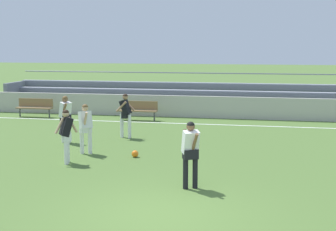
{
  "coord_description": "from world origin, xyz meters",
  "views": [
    {
      "loc": [
        2.13,
        -9.58,
        3.53
      ],
      "look_at": [
        -1.18,
        6.78,
        1.1
      ],
      "focal_mm": 52.12,
      "sensor_mm": 36.0,
      "label": 1
    }
  ],
  "objects_px": {
    "bleacher_stand": "(212,97)",
    "bench_near_wall_gap": "(35,106)",
    "player_white_overlapping": "(85,125)",
    "bench_near_bin": "(139,109)",
    "player_dark_dropping_back": "(125,112)",
    "player_white_wide_left": "(191,149)",
    "player_white_trailing_run": "(65,115)",
    "player_dark_wide_right": "(66,132)",
    "soccer_ball": "(135,154)"
  },
  "relations": [
    {
      "from": "bleacher_stand",
      "to": "bench_near_wall_gap",
      "type": "height_order",
      "value": "bleacher_stand"
    },
    {
      "from": "player_white_overlapping",
      "to": "bench_near_bin",
      "type": "bearing_deg",
      "value": 91.22
    },
    {
      "from": "bench_near_wall_gap",
      "to": "player_dark_dropping_back",
      "type": "relative_size",
      "value": 1.06
    },
    {
      "from": "bench_near_wall_gap",
      "to": "player_white_wide_left",
      "type": "distance_m",
      "value": 14.03
    },
    {
      "from": "player_white_overlapping",
      "to": "player_white_trailing_run",
      "type": "xyz_separation_m",
      "value": [
        -1.38,
        1.6,
        0.05
      ]
    },
    {
      "from": "player_white_wide_left",
      "to": "bleacher_stand",
      "type": "bearing_deg",
      "value": 94.15
    },
    {
      "from": "bleacher_stand",
      "to": "player_white_wide_left",
      "type": "relative_size",
      "value": 13.53
    },
    {
      "from": "player_white_overlapping",
      "to": "player_dark_wide_right",
      "type": "bearing_deg",
      "value": -93.83
    },
    {
      "from": "player_dark_wide_right",
      "to": "player_white_trailing_run",
      "type": "distance_m",
      "value": 3.22
    },
    {
      "from": "bleacher_stand",
      "to": "player_white_trailing_run",
      "type": "relative_size",
      "value": 13.32
    },
    {
      "from": "player_dark_wide_right",
      "to": "bleacher_stand",
      "type": "bearing_deg",
      "value": 76.11
    },
    {
      "from": "bleacher_stand",
      "to": "soccer_ball",
      "type": "relative_size",
      "value": 103.25
    },
    {
      "from": "player_white_wide_left",
      "to": "soccer_ball",
      "type": "bearing_deg",
      "value": 126.66
    },
    {
      "from": "player_dark_wide_right",
      "to": "bench_near_wall_gap",
      "type": "bearing_deg",
      "value": 121.77
    },
    {
      "from": "player_white_trailing_run",
      "to": "player_dark_dropping_back",
      "type": "xyz_separation_m",
      "value": [
        1.87,
        1.29,
        -0.01
      ]
    },
    {
      "from": "bench_near_bin",
      "to": "player_white_trailing_run",
      "type": "relative_size",
      "value": 1.06
    },
    {
      "from": "bench_near_bin",
      "to": "soccer_ball",
      "type": "relative_size",
      "value": 8.18
    },
    {
      "from": "bench_near_wall_gap",
      "to": "player_white_overlapping",
      "type": "bearing_deg",
      "value": -53.27
    },
    {
      "from": "player_dark_wide_right",
      "to": "player_dark_dropping_back",
      "type": "distance_m",
      "value": 4.28
    },
    {
      "from": "bleacher_stand",
      "to": "bench_near_bin",
      "type": "distance_m",
      "value": 4.72
    },
    {
      "from": "bleacher_stand",
      "to": "player_dark_dropping_back",
      "type": "height_order",
      "value": "bleacher_stand"
    },
    {
      "from": "bench_near_bin",
      "to": "player_white_trailing_run",
      "type": "distance_m",
      "value": 5.81
    },
    {
      "from": "bench_near_wall_gap",
      "to": "player_white_trailing_run",
      "type": "xyz_separation_m",
      "value": [
        4.04,
        -5.66,
        0.47
      ]
    },
    {
      "from": "player_white_wide_left",
      "to": "player_dark_wide_right",
      "type": "bearing_deg",
      "value": 155.49
    },
    {
      "from": "player_white_overlapping",
      "to": "soccer_ball",
      "type": "distance_m",
      "value": 1.91
    },
    {
      "from": "bleacher_stand",
      "to": "player_dark_dropping_back",
      "type": "relative_size",
      "value": 13.41
    },
    {
      "from": "player_dark_dropping_back",
      "to": "bench_near_wall_gap",
      "type": "bearing_deg",
      "value": 143.58
    },
    {
      "from": "player_white_overlapping",
      "to": "player_white_wide_left",
      "type": "distance_m",
      "value": 5.06
    },
    {
      "from": "player_white_overlapping",
      "to": "player_dark_dropping_back",
      "type": "relative_size",
      "value": 0.96
    },
    {
      "from": "player_white_wide_left",
      "to": "soccer_ball",
      "type": "distance_m",
      "value": 3.85
    },
    {
      "from": "bleacher_stand",
      "to": "player_white_trailing_run",
      "type": "height_order",
      "value": "bleacher_stand"
    },
    {
      "from": "player_white_overlapping",
      "to": "player_white_wide_left",
      "type": "height_order",
      "value": "player_white_wide_left"
    },
    {
      "from": "bench_near_wall_gap",
      "to": "player_white_trailing_run",
      "type": "bearing_deg",
      "value": -54.46
    },
    {
      "from": "player_white_overlapping",
      "to": "player_dark_wide_right",
      "type": "relative_size",
      "value": 1.0
    },
    {
      "from": "player_white_overlapping",
      "to": "soccer_ball",
      "type": "height_order",
      "value": "player_white_overlapping"
    },
    {
      "from": "bench_near_bin",
      "to": "player_dark_wide_right",
      "type": "distance_m",
      "value": 8.62
    },
    {
      "from": "bench_near_bin",
      "to": "bench_near_wall_gap",
      "type": "height_order",
      "value": "same"
    },
    {
      "from": "bench_near_wall_gap",
      "to": "player_dark_dropping_back",
      "type": "bearing_deg",
      "value": -36.42
    },
    {
      "from": "bench_near_wall_gap",
      "to": "bench_near_bin",
      "type": "bearing_deg",
      "value": 0.0
    },
    {
      "from": "player_dark_wide_right",
      "to": "player_white_wide_left",
      "type": "distance_m",
      "value": 4.43
    },
    {
      "from": "player_white_wide_left",
      "to": "player_dark_dropping_back",
      "type": "distance_m",
      "value": 6.98
    },
    {
      "from": "player_white_overlapping",
      "to": "player_white_trailing_run",
      "type": "height_order",
      "value": "player_white_trailing_run"
    },
    {
      "from": "soccer_ball",
      "to": "bench_near_bin",
      "type": "bearing_deg",
      "value": 104.0
    },
    {
      "from": "soccer_ball",
      "to": "bench_near_wall_gap",
      "type": "bearing_deg",
      "value": 133.75
    },
    {
      "from": "bleacher_stand",
      "to": "player_white_wide_left",
      "type": "xyz_separation_m",
      "value": [
        1.02,
        -14.01,
        0.19
      ]
    },
    {
      "from": "bleacher_stand",
      "to": "player_white_wide_left",
      "type": "bearing_deg",
      "value": -85.85
    },
    {
      "from": "bench_near_bin",
      "to": "player_dark_dropping_back",
      "type": "height_order",
      "value": "player_dark_dropping_back"
    },
    {
      "from": "bench_near_bin",
      "to": "player_dark_wide_right",
      "type": "bearing_deg",
      "value": -89.57
    },
    {
      "from": "bench_near_wall_gap",
      "to": "bleacher_stand",
      "type": "bearing_deg",
      "value": 23.16
    },
    {
      "from": "player_white_overlapping",
      "to": "player_dark_wide_right",
      "type": "height_order",
      "value": "player_white_overlapping"
    }
  ]
}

